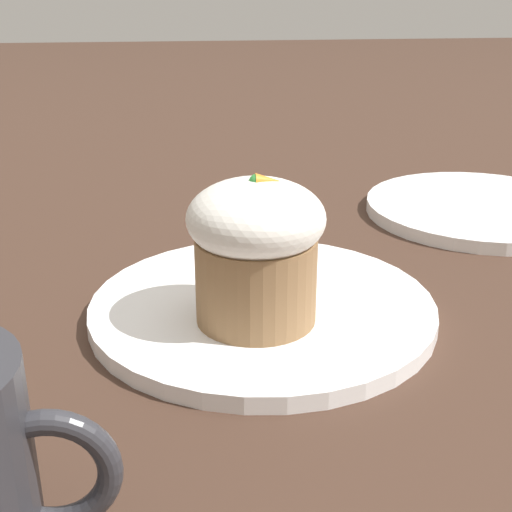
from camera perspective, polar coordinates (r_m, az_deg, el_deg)
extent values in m
plane|color=#3D281E|center=(0.52, 0.51, -4.79)|extent=(4.00, 4.00, 0.00)
cylinder|color=white|center=(0.51, 0.51, -4.20)|extent=(0.25, 0.25, 0.01)
cylinder|color=olive|center=(0.47, 0.00, -1.89)|extent=(0.08, 0.08, 0.06)
ellipsoid|color=white|center=(0.46, 0.00, 3.05)|extent=(0.09, 0.09, 0.05)
cone|color=orange|center=(0.45, 1.13, 6.01)|extent=(0.02, 0.01, 0.01)
sphere|color=green|center=(0.45, 0.04, 5.98)|extent=(0.01, 0.01, 0.01)
cube|color=#B7B7BC|center=(0.56, 0.60, -0.88)|extent=(0.02, 0.10, 0.00)
ellipsoid|color=#B7B7BC|center=(0.51, 0.38, -3.36)|extent=(0.03, 0.04, 0.01)
torus|color=#2D2D33|center=(0.30, -16.20, -16.30)|extent=(0.06, 0.01, 0.06)
cylinder|color=white|center=(0.76, 17.50, 3.66)|extent=(0.23, 0.23, 0.01)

